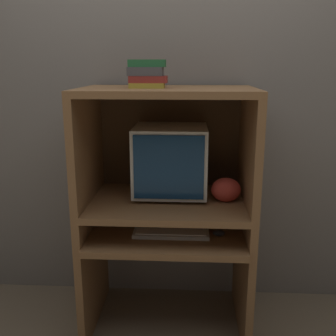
% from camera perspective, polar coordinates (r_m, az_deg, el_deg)
% --- Properties ---
extents(wall_back, '(6.00, 0.06, 2.60)m').
position_cam_1_polar(wall_back, '(2.46, 0.40, 9.90)').
color(wall_back, gray).
rests_on(wall_back, ground_plane).
extents(desk_base, '(0.92, 0.64, 0.61)m').
position_cam_1_polar(desk_base, '(2.33, -0.14, -13.84)').
color(desk_base, brown).
rests_on(desk_base, ground_plane).
extents(desk_monitor_shelf, '(0.92, 0.62, 0.17)m').
position_cam_1_polar(desk_monitor_shelf, '(2.22, -0.10, -5.56)').
color(desk_monitor_shelf, brown).
rests_on(desk_monitor_shelf, desk_base).
extents(hutch_upper, '(0.92, 0.62, 0.62)m').
position_cam_1_polar(hutch_upper, '(2.14, -0.05, 6.00)').
color(hutch_upper, brown).
rests_on(hutch_upper, desk_monitor_shelf).
extents(crt_monitor, '(0.41, 0.37, 0.40)m').
position_cam_1_polar(crt_monitor, '(2.23, 0.35, 1.14)').
color(crt_monitor, beige).
rests_on(crt_monitor, desk_monitor_shelf).
extents(keyboard, '(0.41, 0.14, 0.03)m').
position_cam_1_polar(keyboard, '(2.18, 0.46, -9.34)').
color(keyboard, beige).
rests_on(keyboard, desk_base).
extents(mouse, '(0.07, 0.05, 0.03)m').
position_cam_1_polar(mouse, '(2.18, 7.37, -9.35)').
color(mouse, '#28282B').
rests_on(mouse, desk_base).
extents(snack_bag, '(0.16, 0.12, 0.13)m').
position_cam_1_polar(snack_bag, '(2.18, 8.41, -3.14)').
color(snack_bag, '#BC382D').
rests_on(snack_bag, desk_monitor_shelf).
extents(book_stack, '(0.20, 0.14, 0.14)m').
position_cam_1_polar(book_stack, '(2.07, -3.05, 13.47)').
color(book_stack, gold).
rests_on(book_stack, hutch_upper).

